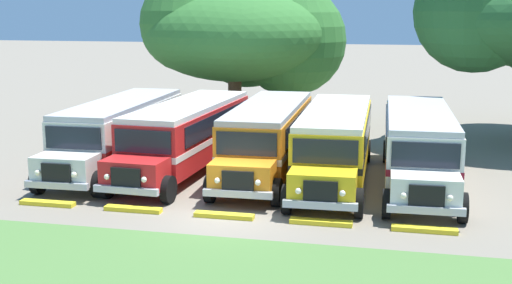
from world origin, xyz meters
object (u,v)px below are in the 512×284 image
(parked_bus_slot_0, at_px, (120,130))
(parked_bus_slot_1, at_px, (187,133))
(parked_bus_slot_2, at_px, (268,135))
(parked_bus_slot_3, at_px, (335,141))
(parked_bus_slot_4, at_px, (419,143))
(broad_shade_tree, at_px, (243,35))

(parked_bus_slot_0, xyz_separation_m, parked_bus_slot_1, (3.09, -0.06, 0.00))
(parked_bus_slot_2, relative_size, parked_bus_slot_3, 1.00)
(parked_bus_slot_3, bearing_deg, parked_bus_slot_1, -94.08)
(parked_bus_slot_0, distance_m, parked_bus_slot_3, 9.40)
(parked_bus_slot_0, height_order, parked_bus_slot_4, same)
(parked_bus_slot_2, relative_size, broad_shade_tree, 0.93)
(parked_bus_slot_1, relative_size, parked_bus_slot_3, 1.00)
(parked_bus_slot_0, xyz_separation_m, parked_bus_slot_3, (9.39, -0.35, 0.00))
(parked_bus_slot_3, bearing_deg, parked_bus_slot_2, -104.98)
(parked_bus_slot_3, distance_m, parked_bus_slot_4, 3.26)
(parked_bus_slot_3, relative_size, broad_shade_tree, 0.93)
(parked_bus_slot_1, height_order, parked_bus_slot_4, same)
(parked_bus_slot_1, bearing_deg, parked_bus_slot_4, 92.49)
(parked_bus_slot_2, distance_m, parked_bus_slot_4, 6.15)
(parked_bus_slot_2, bearing_deg, parked_bus_slot_3, 75.07)
(parked_bus_slot_4, bearing_deg, parked_bus_slot_0, -92.41)
(parked_bus_slot_2, xyz_separation_m, parked_bus_slot_4, (6.13, -0.50, 0.00))
(parked_bus_slot_3, distance_m, broad_shade_tree, 14.35)
(parked_bus_slot_1, relative_size, parked_bus_slot_2, 1.00)
(parked_bus_slot_1, height_order, parked_bus_slot_2, same)
(parked_bus_slot_1, bearing_deg, parked_bus_slot_2, 99.79)
(parked_bus_slot_0, height_order, parked_bus_slot_3, same)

